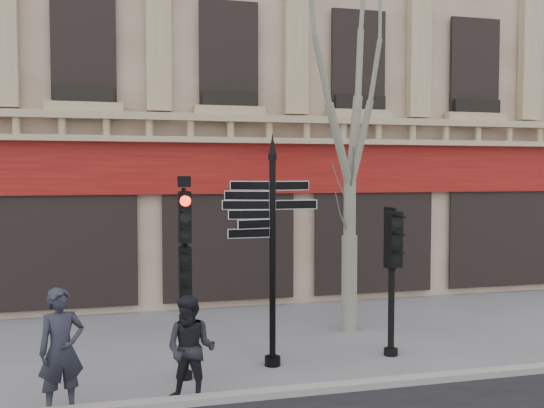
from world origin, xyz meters
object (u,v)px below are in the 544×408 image
(traffic_signal_main, at_px, (185,252))
(pedestrian_b, at_px, (191,349))
(pedestrian_a, at_px, (61,350))
(plane_tree, at_px, (351,70))
(traffic_signal_secondary, at_px, (392,255))
(fingerpost, at_px, (273,210))

(traffic_signal_main, xyz_separation_m, pedestrian_b, (-0.03, -1.06, -1.35))
(traffic_signal_main, height_order, pedestrian_a, traffic_signal_main)
(plane_tree, bearing_deg, traffic_signal_secondary, -87.09)
(pedestrian_a, bearing_deg, plane_tree, 9.16)
(pedestrian_a, height_order, pedestrian_b, pedestrian_a)
(fingerpost, xyz_separation_m, traffic_signal_main, (-1.60, -0.33, -0.65))
(traffic_signal_main, bearing_deg, pedestrian_a, -152.49)
(traffic_signal_secondary, distance_m, pedestrian_a, 6.08)
(plane_tree, distance_m, pedestrian_a, 8.17)
(fingerpost, distance_m, traffic_signal_secondary, 2.51)
(pedestrian_b, bearing_deg, fingerpost, 65.66)
(fingerpost, distance_m, plane_tree, 4.15)
(traffic_signal_secondary, xyz_separation_m, pedestrian_a, (-5.84, -1.35, -1.01))
(plane_tree, relative_size, pedestrian_a, 4.46)
(pedestrian_a, relative_size, pedestrian_b, 1.12)
(plane_tree, bearing_deg, pedestrian_b, -139.21)
(traffic_signal_main, height_order, plane_tree, plane_tree)
(traffic_signal_main, relative_size, pedestrian_b, 2.10)
(pedestrian_b, bearing_deg, plane_tree, 66.01)
(fingerpost, distance_m, traffic_signal_main, 1.76)
(traffic_signal_secondary, relative_size, pedestrian_b, 1.69)
(pedestrian_a, bearing_deg, fingerpost, 0.06)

